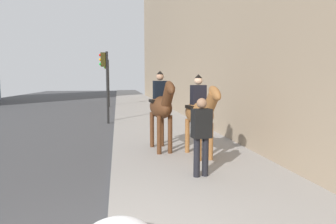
{
  "coord_description": "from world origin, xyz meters",
  "views": [
    {
      "loc": [
        -2.96,
        -0.18,
        2.19
      ],
      "look_at": [
        4.0,
        -1.43,
        1.4
      ],
      "focal_mm": 30.28,
      "sensor_mm": 36.0,
      "label": 1
    }
  ],
  "objects_px": {
    "mounted_horse_near": "(161,106)",
    "pedestrian_greeting": "(201,132)",
    "mounted_horse_far": "(200,112)",
    "traffic_light_near_curb": "(105,75)",
    "traffic_light_far_curb": "(107,75)"
  },
  "relations": [
    {
      "from": "mounted_horse_near",
      "to": "pedestrian_greeting",
      "type": "bearing_deg",
      "value": 5.7
    },
    {
      "from": "mounted_horse_far",
      "to": "traffic_light_near_curb",
      "type": "xyz_separation_m",
      "value": [
        7.36,
        2.76,
        1.1
      ]
    },
    {
      "from": "mounted_horse_near",
      "to": "traffic_light_near_curb",
      "type": "distance_m",
      "value": 6.84
    },
    {
      "from": "traffic_light_near_curb",
      "to": "traffic_light_far_curb",
      "type": "height_order",
      "value": "traffic_light_far_curb"
    },
    {
      "from": "pedestrian_greeting",
      "to": "mounted_horse_near",
      "type": "bearing_deg",
      "value": 4.41
    },
    {
      "from": "traffic_light_near_curb",
      "to": "traffic_light_far_curb",
      "type": "bearing_deg",
      "value": 1.33
    },
    {
      "from": "mounted_horse_near",
      "to": "pedestrian_greeting",
      "type": "relative_size",
      "value": 1.38
    },
    {
      "from": "mounted_horse_near",
      "to": "traffic_light_near_curb",
      "type": "relative_size",
      "value": 0.65
    },
    {
      "from": "pedestrian_greeting",
      "to": "traffic_light_far_curb",
      "type": "xyz_separation_m",
      "value": [
        18.52,
        2.56,
        1.52
      ]
    },
    {
      "from": "mounted_horse_near",
      "to": "mounted_horse_far",
      "type": "height_order",
      "value": "mounted_horse_near"
    },
    {
      "from": "mounted_horse_near",
      "to": "mounted_horse_far",
      "type": "relative_size",
      "value": 1.05
    },
    {
      "from": "mounted_horse_far",
      "to": "pedestrian_greeting",
      "type": "bearing_deg",
      "value": -21.14
    },
    {
      "from": "pedestrian_greeting",
      "to": "mounted_horse_far",
      "type": "bearing_deg",
      "value": -22.55
    },
    {
      "from": "mounted_horse_far",
      "to": "traffic_light_near_curb",
      "type": "bearing_deg",
      "value": -165.4
    },
    {
      "from": "pedestrian_greeting",
      "to": "traffic_light_near_curb",
      "type": "height_order",
      "value": "traffic_light_near_curb"
    }
  ]
}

